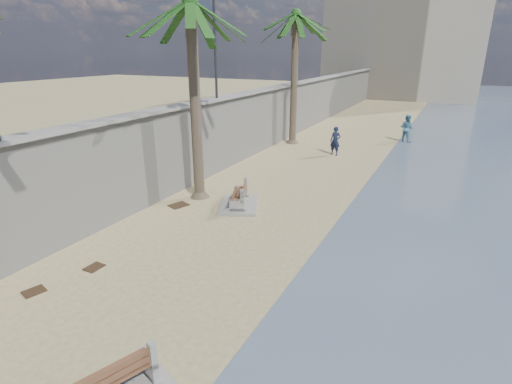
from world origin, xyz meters
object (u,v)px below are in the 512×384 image
(palm_mid, at_px, (190,5))
(palm_back, at_px, (296,16))
(bench_far, at_px, (239,197))
(person_b, at_px, (407,127))
(person_a, at_px, (335,139))

(palm_mid, height_order, palm_back, palm_back)
(bench_far, distance_m, person_b, 15.73)
(person_a, relative_size, person_b, 0.96)
(person_a, bearing_deg, person_b, 65.19)
(palm_back, xyz_separation_m, person_b, (6.55, 3.76, -6.66))
(person_a, bearing_deg, palm_mid, -103.01)
(bench_far, bearing_deg, palm_back, 101.38)
(person_b, bearing_deg, palm_back, 50.59)
(palm_back, height_order, person_b, palm_back)
(bench_far, relative_size, person_a, 1.30)
(bench_far, height_order, palm_mid, palm_mid)
(palm_mid, xyz_separation_m, person_b, (6.22, 14.95, -6.30))
(palm_mid, distance_m, person_a, 11.70)
(palm_back, bearing_deg, palm_mid, -88.30)
(person_a, xyz_separation_m, person_b, (3.19, 5.59, 0.04))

